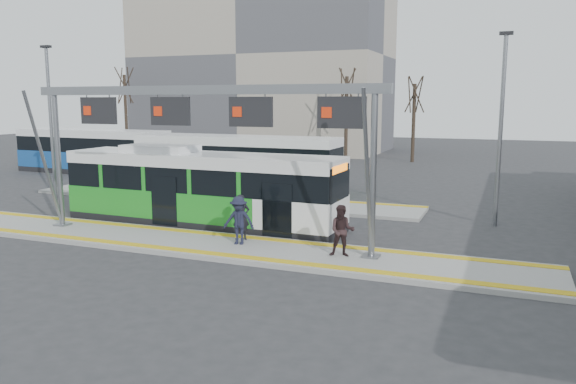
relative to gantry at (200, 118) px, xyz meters
name	(u,v)px	position (x,y,z in m)	size (l,w,h in m)	color
ground	(208,247)	(0.35, -0.25, -4.30)	(120.00, 120.00, 0.00)	#2D2D30
platform_main	(208,245)	(0.35, -0.25, -4.22)	(22.00, 3.00, 0.15)	gray
platform_second	(218,199)	(-3.65, 7.75, -4.22)	(20.00, 3.00, 0.15)	gray
tactile_main	(208,242)	(0.35, -0.25, -4.14)	(22.00, 2.65, 0.02)	gold
tactile_second	(229,194)	(-3.65, 8.90, -4.14)	(20.00, 0.35, 0.02)	gold
gantry	(200,118)	(0.00, 0.00, 0.00)	(13.00, 1.68, 5.20)	slate
apartment_block	(263,56)	(-13.65, 35.75, 4.91)	(24.50, 12.50, 18.40)	#A19786
hero_bus	(201,189)	(-1.60, 2.70, -2.88)	(11.38, 2.70, 3.11)	black
bg_bus_green	(236,163)	(-4.56, 11.53, -2.85)	(11.79, 2.68, 2.94)	black
bg_bus_blue	(92,152)	(-16.71, 14.07, -2.85)	(11.37, 3.02, 2.94)	black
passenger_a	(241,217)	(1.21, 0.56, -3.37)	(0.57, 0.37, 1.55)	black
passenger_b	(342,231)	(4.99, -0.19, -3.36)	(0.77, 0.60, 1.59)	#2D1E20
passenger_c	(239,220)	(1.41, -0.03, -3.35)	(1.03, 0.59, 1.60)	#1A1C2F
tree_left	(347,89)	(-2.58, 26.94, 1.49)	(1.40, 1.40, 7.63)	#382B21
tree_mid	(415,95)	(2.36, 29.04, 1.01)	(1.40, 1.40, 7.00)	#382B21
tree_far	(125,86)	(-23.79, 27.06, 1.91)	(1.40, 1.40, 8.18)	#382B21
lamp_west	(51,119)	(-11.42, 5.18, -0.32)	(0.50, 0.25, 7.48)	slate
lamp_east	(501,125)	(9.21, 6.72, -0.36)	(0.50, 0.25, 7.39)	slate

